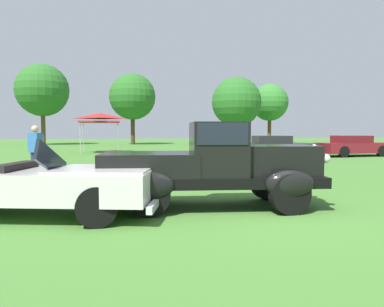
% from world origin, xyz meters
% --- Properties ---
extents(ground_plane, '(120.00, 120.00, 0.00)m').
position_xyz_m(ground_plane, '(0.00, 0.00, 0.00)').
color(ground_plane, '#42752D').
extents(feature_pickup_truck, '(4.50, 2.25, 1.70)m').
position_xyz_m(feature_pickup_truck, '(-0.51, 0.54, 0.87)').
color(feature_pickup_truck, black).
rests_on(feature_pickup_truck, ground_plane).
extents(neighbor_convertible, '(4.61, 2.75, 1.40)m').
position_xyz_m(neighbor_convertible, '(-3.68, 0.51, 0.58)').
color(neighbor_convertible, silver).
rests_on(neighbor_convertible, ground_plane).
extents(show_car_charcoal, '(4.58, 2.03, 1.22)m').
position_xyz_m(show_car_charcoal, '(6.55, 13.12, 0.60)').
color(show_car_charcoal, '#28282D').
rests_on(show_car_charcoal, ground_plane).
extents(show_car_burgundy, '(4.41, 1.93, 1.22)m').
position_xyz_m(show_car_burgundy, '(11.43, 12.77, 0.60)').
color(show_car_burgundy, maroon).
rests_on(show_car_burgundy, ground_plane).
extents(spectator_near_truck, '(0.46, 0.36, 1.69)m').
position_xyz_m(spectator_near_truck, '(2.18, 6.36, 0.91)').
color(spectator_near_truck, '#7F7056').
rests_on(spectator_near_truck, ground_plane).
extents(spectator_between_cars, '(0.46, 0.43, 1.69)m').
position_xyz_m(spectator_between_cars, '(-4.81, 5.58, 0.91)').
color(spectator_between_cars, '#283351').
rests_on(spectator_between_cars, ground_plane).
extents(spectator_by_row, '(0.46, 0.36, 1.69)m').
position_xyz_m(spectator_by_row, '(2.75, 10.45, 0.91)').
color(spectator_by_row, '#9E998E').
rests_on(spectator_by_row, ground_plane).
extents(canopy_tent_left_field, '(2.65, 2.65, 2.71)m').
position_xyz_m(canopy_tent_left_field, '(-3.38, 19.37, 2.42)').
color(canopy_tent_left_field, '#B7B7BC').
rests_on(canopy_tent_left_field, ground_plane).
extents(treeline_far_left, '(5.43, 5.43, 8.40)m').
position_xyz_m(treeline_far_left, '(-9.67, 34.42, 5.67)').
color(treeline_far_left, brown).
rests_on(treeline_far_left, ground_plane).
extents(treeline_mid_left, '(4.94, 4.94, 7.58)m').
position_xyz_m(treeline_mid_left, '(-0.45, 33.55, 5.09)').
color(treeline_mid_left, '#47331E').
rests_on(treeline_mid_left, ground_plane).
extents(treeline_center, '(5.41, 5.41, 7.31)m').
position_xyz_m(treeline_center, '(10.72, 32.02, 4.59)').
color(treeline_center, brown).
rests_on(treeline_center, ground_plane).
extents(treeline_mid_right, '(4.49, 4.49, 7.15)m').
position_xyz_m(treeline_mid_right, '(16.19, 35.61, 4.89)').
color(treeline_mid_right, brown).
rests_on(treeline_mid_right, ground_plane).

